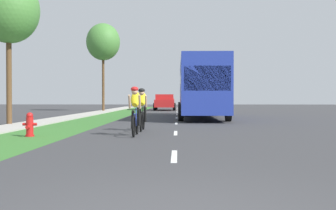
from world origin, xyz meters
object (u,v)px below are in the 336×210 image
at_px(bus_blue, 201,86).
at_px(pickup_red, 165,102).
at_px(cyclist_trailing, 142,109).
at_px(cyclist_lead, 135,111).
at_px(street_tree_near, 9,11).
at_px(fire_hydrant_red, 30,125).
at_px(street_tree_far, 103,42).

xyz_separation_m(bus_blue, pickup_red, (-2.76, 16.62, -1.15)).
bearing_deg(cyclist_trailing, pickup_red, 90.04).
xyz_separation_m(cyclist_lead, street_tree_near, (-6.32, 5.23, 4.39)).
height_order(fire_hydrant_red, street_tree_near, street_tree_near).
bearing_deg(cyclist_trailing, cyclist_lead, -91.13).
relative_size(bus_blue, street_tree_near, 1.72).
bearing_deg(fire_hydrant_red, street_tree_near, 118.40).
height_order(fire_hydrant_red, cyclist_lead, cyclist_lead).
bearing_deg(pickup_red, street_tree_near, -105.06).
bearing_deg(fire_hydrant_red, street_tree_far, 95.52).
distance_m(cyclist_lead, cyclist_trailing, 2.03).
bearing_deg(cyclist_trailing, street_tree_far, 103.92).
height_order(bus_blue, street_tree_far, street_tree_far).
bearing_deg(fire_hydrant_red, pickup_red, 83.50).
xyz_separation_m(pickup_red, street_tree_far, (-5.83, -3.11, 5.81)).
bearing_deg(street_tree_near, pickup_red, 74.94).
relative_size(fire_hydrant_red, cyclist_trailing, 0.44).
bearing_deg(street_tree_far, cyclist_lead, -77.23).
xyz_separation_m(cyclist_lead, cyclist_trailing, (0.04, 2.03, 0.00)).
distance_m(pickup_red, street_tree_near, 24.77).
xyz_separation_m(cyclist_lead, bus_blue, (2.78, 12.15, 1.17)).
xyz_separation_m(cyclist_lead, pickup_red, (0.02, 28.78, 0.02)).
distance_m(fire_hydrant_red, cyclist_lead, 3.35).
distance_m(pickup_red, street_tree_far, 8.80).
bearing_deg(cyclist_trailing, fire_hydrant_red, -144.54).
distance_m(fire_hydrant_red, pickup_red, 29.32).
xyz_separation_m(fire_hydrant_red, bus_blue, (6.08, 12.50, 1.61)).
bearing_deg(street_tree_far, pickup_red, 28.09).
relative_size(fire_hydrant_red, pickup_red, 0.15).
distance_m(street_tree_near, street_tree_far, 20.49).
bearing_deg(street_tree_near, cyclist_lead, -39.62).
relative_size(cyclist_lead, street_tree_far, 0.20).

